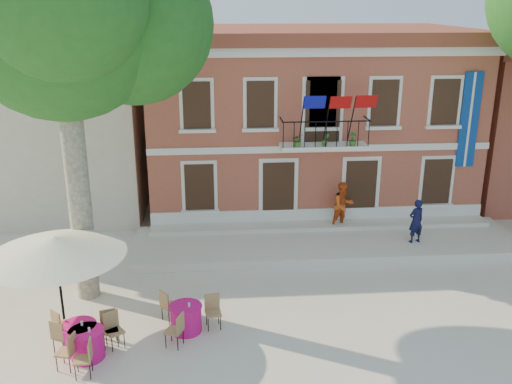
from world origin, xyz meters
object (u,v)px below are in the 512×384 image
(plane_tree_west, at_px, (60,16))
(cafe_table_0, at_px, (186,317))
(pedestrian_navy, at_px, (416,221))
(cafe_table_1, at_px, (80,336))
(patio_umbrella, at_px, (55,246))
(cafe_table_3, at_px, (87,343))
(pedestrian_orange, at_px, (343,206))

(plane_tree_west, relative_size, cafe_table_0, 5.99)
(cafe_table_0, bearing_deg, pedestrian_navy, 30.73)
(cafe_table_0, xyz_separation_m, cafe_table_1, (-2.68, -0.73, 0.00))
(cafe_table_1, bearing_deg, patio_umbrella, 121.01)
(cafe_table_1, distance_m, cafe_table_3, 0.40)
(pedestrian_navy, relative_size, pedestrian_orange, 0.88)
(cafe_table_1, xyz_separation_m, cafe_table_3, (0.24, -0.31, 0.00))
(pedestrian_orange, distance_m, cafe_table_3, 10.96)
(pedestrian_orange, distance_m, cafe_table_0, 8.51)
(cafe_table_0, relative_size, cafe_table_1, 1.02)
(patio_umbrella, xyz_separation_m, pedestrian_navy, (11.36, 4.37, -1.35))
(pedestrian_orange, height_order, cafe_table_0, pedestrian_orange)
(cafe_table_3, bearing_deg, cafe_table_1, 127.98)
(patio_umbrella, bearing_deg, cafe_table_0, -6.71)
(plane_tree_west, height_order, cafe_table_0, plane_tree_west)
(plane_tree_west, height_order, pedestrian_navy, plane_tree_west)
(plane_tree_west, bearing_deg, cafe_table_1, -82.66)
(pedestrian_navy, bearing_deg, plane_tree_west, -4.73)
(cafe_table_1, bearing_deg, cafe_table_3, -52.02)
(patio_umbrella, xyz_separation_m, cafe_table_1, (0.67, -1.12, -2.03))
(pedestrian_orange, relative_size, cafe_table_1, 1.01)
(plane_tree_west, bearing_deg, patio_umbrella, -98.91)
(patio_umbrella, relative_size, cafe_table_1, 2.03)
(cafe_table_3, bearing_deg, plane_tree_west, 100.81)
(patio_umbrella, distance_m, cafe_table_0, 3.94)
(plane_tree_west, distance_m, patio_umbrella, 6.03)
(pedestrian_orange, bearing_deg, patio_umbrella, -168.09)
(patio_umbrella, height_order, cafe_table_3, patio_umbrella)
(pedestrian_navy, bearing_deg, cafe_table_1, 9.67)
(pedestrian_orange, bearing_deg, pedestrian_navy, -54.12)
(cafe_table_3, bearing_deg, patio_umbrella, 122.63)
(pedestrian_navy, distance_m, cafe_table_3, 11.97)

